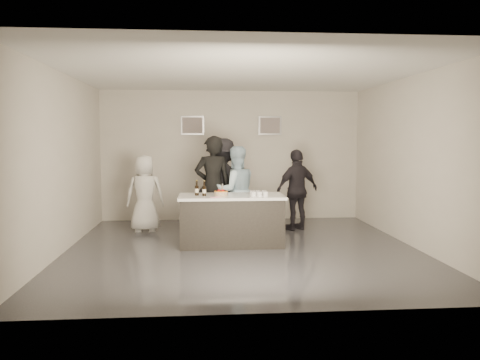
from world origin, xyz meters
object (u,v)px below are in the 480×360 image
Objects in this scene: bar_counter at (231,220)px; person_main_blue at (236,191)px; person_guest_right at (297,190)px; beer_bottle_a at (197,188)px; beer_bottle_b at (204,189)px; person_main_black at (213,186)px; person_guest_left at (145,193)px; person_guest_back at (222,185)px; cake at (221,193)px.

person_main_blue is (0.13, 0.85, 0.43)m from bar_counter.
beer_bottle_a is at bearing 8.43° from person_guest_right.
beer_bottle_a is at bearing 144.28° from beer_bottle_b.
beer_bottle_a is 1.00× the size of beer_bottle_b.
person_guest_left is (-1.37, 0.54, -0.19)m from person_main_black.
person_main_blue is (0.44, 0.02, -0.10)m from person_main_black.
bar_counter is 0.76m from beer_bottle_b.
person_main_blue reaches higher than person_guest_right.
person_guest_back reaches higher than person_guest_right.
person_guest_right reaches higher than bar_counter.
person_main_black is 0.52m from person_guest_back.
person_main_blue reaches higher than person_guest_left.
person_guest_right is 0.88× the size of person_guest_back.
person_guest_right is at bearing 32.04° from beer_bottle_a.
person_guest_left is (-1.07, 1.37, -0.25)m from beer_bottle_a.
cake is 0.14× the size of person_guest_right.
beer_bottle_a is at bearing 44.15° from person_guest_back.
beer_bottle_a is 0.14× the size of person_guest_back.
person_guest_right is at bearing 175.95° from person_guest_left.
person_main_black reaches higher than person_guest_left.
cake is at bearing 61.99° from person_guest_back.
bar_counter is 0.95× the size of person_main_black.
person_guest_right is (2.06, 1.29, -0.19)m from beer_bottle_a.
person_guest_right is (1.31, 0.45, -0.04)m from person_main_blue.
person_guest_right reaches higher than cake.
cake is at bearing 56.34° from person_main_blue.
person_main_blue is at bearing 56.62° from beer_bottle_b.
person_main_black is (0.30, 0.83, -0.05)m from beer_bottle_a.
beer_bottle_b is 1.91m from person_guest_left.
beer_bottle_a is 1.75m from person_guest_left.
person_guest_left is 3.13m from person_guest_right.
beer_bottle_a reaches higher than cake.
person_main_blue is at bearing -4.79° from person_guest_right.
person_main_blue is 1.04× the size of person_guest_right.
bar_counter is 7.82× the size of cake.
person_main_black is 1.11× the size of person_main_blue.
person_guest_right reaches higher than person_guest_left.
person_main_black is at bearing 110.29° from bar_counter.
person_guest_right reaches higher than beer_bottle_b.
person_guest_left is at bearing 128.08° from beer_bottle_a.
person_main_blue is 0.92× the size of person_guest_back.
person_main_black is 1.49m from person_guest_left.
person_guest_left is at bearing -25.01° from person_guest_right.
beer_bottle_a is 0.13× the size of person_main_black.
person_guest_left reaches higher than beer_bottle_a.
cake is 0.31m from beer_bottle_b.
person_guest_left is (-1.82, 0.52, -0.09)m from person_main_blue.
person_guest_right is 1.56m from person_guest_back.
person_guest_right is (1.45, 1.30, 0.39)m from bar_counter.
beer_bottle_a is 0.16× the size of person_guest_right.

